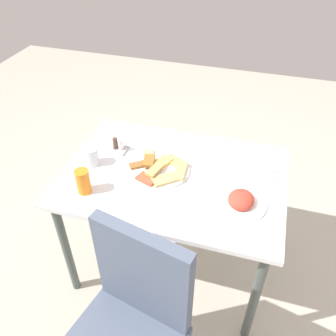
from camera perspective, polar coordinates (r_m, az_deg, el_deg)
name	(u,v)px	position (r m, az deg, el deg)	size (l,w,h in m)	color
ground_plane	(172,261)	(2.28, 0.71, -14.85)	(6.00, 6.00, 0.00)	#BAB4A2
dining_table	(173,187)	(1.81, 0.86, -3.06)	(1.10, 0.77, 0.71)	white
dining_chair	(129,322)	(1.48, -6.23, -23.44)	(0.50, 0.50, 0.93)	slate
pide_platter	(160,169)	(1.77, -1.34, -0.10)	(0.31, 0.30, 0.04)	white
salad_plate_greens	(241,201)	(1.62, 11.68, -5.23)	(0.23, 0.23, 0.07)	white
soda_can	(83,181)	(1.67, -13.54, -2.11)	(0.07, 0.07, 0.12)	orange
drinking_glass	(91,156)	(1.83, -12.28, 1.86)	(0.07, 0.07, 0.10)	silver
paper_napkin	(261,173)	(1.82, 14.77, -0.74)	(0.12, 0.12, 0.00)	white
fork	(261,170)	(1.83, 14.84, -0.30)	(0.19, 0.02, 0.01)	silver
spoon	(261,174)	(1.80, 14.74, -1.00)	(0.20, 0.01, 0.01)	silver
condiment_caddy	(118,147)	(1.91, -8.01, 3.38)	(0.10, 0.10, 0.08)	#B2B2B7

